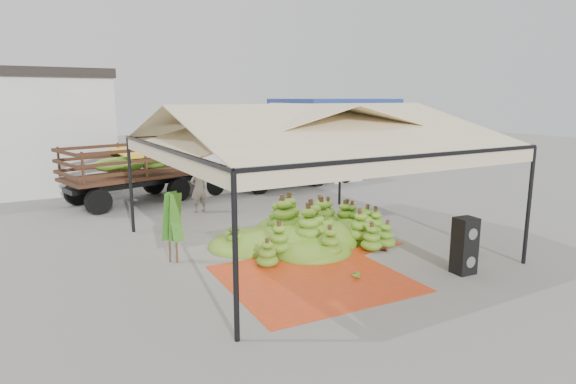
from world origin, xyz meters
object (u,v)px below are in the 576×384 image
banana_heap (306,221)px  truck_left (158,164)px  truck_right (300,155)px  speaker_stack (465,246)px  vendor (199,188)px

banana_heap → truck_left: bearing=103.9°
banana_heap → truck_right: truck_right is taller
speaker_stack → vendor: size_ratio=0.78×
vendor → truck_left: truck_left is taller
speaker_stack → truck_right: size_ratio=0.20×
speaker_stack → truck_right: 12.85m
banana_heap → truck_right: bearing=59.6°
speaker_stack → truck_right: (2.98, 12.48, 0.76)m
banana_heap → vendor: size_ratio=3.23×
speaker_stack → truck_left: size_ratio=0.19×
speaker_stack → truck_left: (-3.93, 12.48, 0.78)m
vendor → speaker_stack: bearing=101.2°
vendor → truck_left: (-0.58, 3.22, 0.58)m
truck_left → truck_right: size_ratio=1.04×
banana_heap → speaker_stack: 4.58m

